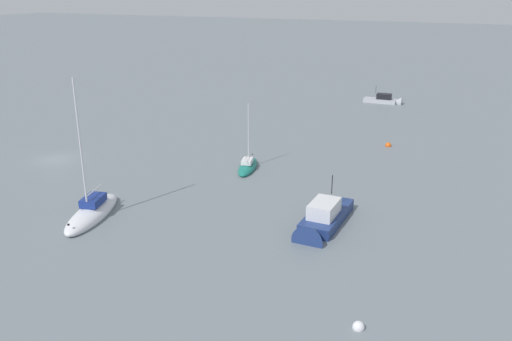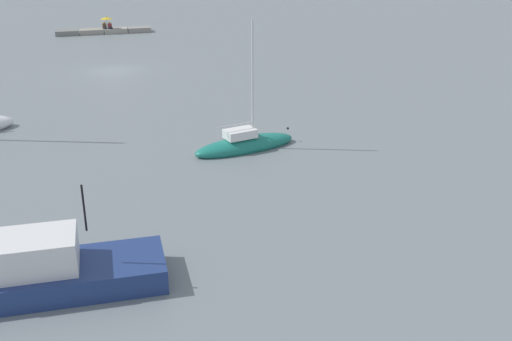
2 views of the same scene
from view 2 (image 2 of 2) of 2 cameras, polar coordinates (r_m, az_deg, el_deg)
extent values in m
plane|color=slate|center=(51.05, -13.05, 9.01)|extent=(500.00, 500.00, 0.00)
cube|color=gray|center=(68.91, -10.81, 12.75)|extent=(2.41, 1.57, 0.51)
cube|color=gray|center=(68.75, -12.91, 12.57)|extent=(2.41, 1.57, 0.51)
cube|color=gray|center=(68.68, -15.02, 12.36)|extent=(2.41, 1.57, 0.51)
cube|color=slate|center=(68.69, -17.13, 12.15)|extent=(2.41, 1.57, 0.51)
cube|color=#1E2333|center=(68.29, -13.36, 12.75)|extent=(0.43, 0.48, 0.16)
cube|color=maroon|center=(68.53, -13.43, 12.93)|extent=(0.43, 0.29, 0.52)
sphere|color=tan|center=(68.47, -13.46, 13.23)|extent=(0.22, 0.22, 0.22)
cube|color=#1E2333|center=(68.45, -13.85, 12.73)|extent=(0.43, 0.48, 0.16)
cube|color=brown|center=(68.69, -13.92, 12.91)|extent=(0.43, 0.29, 0.52)
sphere|color=tan|center=(68.64, -13.95, 13.20)|extent=(0.22, 0.22, 0.22)
cylinder|color=black|center=(68.54, -13.70, 13.14)|extent=(0.02, 0.02, 1.05)
cone|color=gold|center=(68.46, -13.74, 13.61)|extent=(1.21, 1.21, 0.21)
sphere|color=black|center=(68.44, -13.75, 13.73)|extent=(0.05, 0.05, 0.05)
ellipsoid|color=#197266|center=(32.33, -1.03, 2.33)|extent=(5.95, 2.93, 0.98)
cube|color=white|center=(31.97, -1.49, 3.45)|extent=(1.79, 1.33, 0.45)
cylinder|color=silver|center=(31.52, -0.33, 8.48)|extent=(0.10, 0.10, 6.04)
cylinder|color=silver|center=(31.70, -1.91, 4.26)|extent=(1.97, 0.54, 0.07)
sphere|color=black|center=(33.40, 2.97, 3.94)|extent=(0.13, 0.13, 0.13)
cube|color=navy|center=(21.40, -17.77, -9.71)|extent=(6.91, 2.68, 1.14)
cube|color=silver|center=(20.93, -20.39, -7.22)|extent=(3.06, 1.98, 1.14)
cube|color=#283847|center=(21.03, -22.65, -7.24)|extent=(0.18, 1.81, 0.80)
cylinder|color=black|center=(20.14, -15.70, -3.38)|extent=(0.07, 0.07, 1.60)
camera|label=1|loc=(40.56, -97.34, 7.05)|focal=37.20mm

